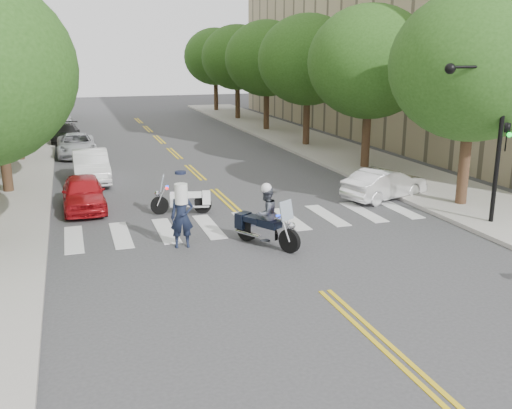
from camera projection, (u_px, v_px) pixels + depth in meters
name	position (u px, v px, depth m)	size (l,w,h in m)	color
ground	(325.00, 291.00, 14.98)	(140.00, 140.00, 0.00)	#38383A
sidewalk_left	(8.00, 161.00, 32.28)	(5.00, 60.00, 0.15)	#9E9991
sidewalk_right	(315.00, 145.00, 38.00)	(5.00, 60.00, 0.15)	#9E9991
tree_l_2	(10.00, 62.00, 31.07)	(6.40, 6.40, 8.45)	#382316
tree_l_3	(20.00, 60.00, 38.40)	(6.40, 6.40, 8.45)	#382316
tree_l_4	(27.00, 58.00, 45.74)	(6.40, 6.40, 8.45)	#382316
tree_l_5	(32.00, 57.00, 53.08)	(6.40, 6.40, 8.45)	#382316
tree_r_0	(474.00, 66.00, 21.69)	(6.40, 6.40, 8.45)	#382316
tree_r_1	(370.00, 62.00, 29.03)	(6.40, 6.40, 8.45)	#382316
tree_r_2	(308.00, 60.00, 36.37)	(6.40, 6.40, 8.45)	#382316
tree_r_3	(267.00, 59.00, 43.71)	(6.40, 6.40, 8.45)	#382316
tree_r_4	(237.00, 57.00, 51.04)	(6.40, 6.40, 8.45)	#382316
tree_r_5	(215.00, 57.00, 58.38)	(6.40, 6.40, 8.45)	#382316
traffic_signal_pole	(490.00, 123.00, 19.54)	(2.82, 0.42, 6.00)	black
motorcycle_police	(265.00, 218.00, 18.25)	(1.55, 2.34, 2.09)	black
motorcycle_parked	(187.00, 200.00, 22.02)	(2.33, 0.88, 1.52)	black
officer_standing	(182.00, 217.00, 18.12)	(0.73, 0.48, 2.00)	#151C31
convertible	(385.00, 184.00, 24.16)	(1.40, 4.02, 1.32)	white
parked_car_a	(84.00, 193.00, 22.54)	(1.61, 4.01, 1.37)	#AE1218
parked_car_b	(91.00, 166.00, 27.35)	(1.61, 4.60, 1.52)	white
parked_car_c	(77.00, 145.00, 34.08)	(2.22, 4.82, 1.34)	silver
parked_car_d	(66.00, 134.00, 39.06)	(1.80, 4.43, 1.28)	black
parked_car_e	(65.00, 124.00, 44.11)	(1.48, 3.67, 1.25)	#ABAAAF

